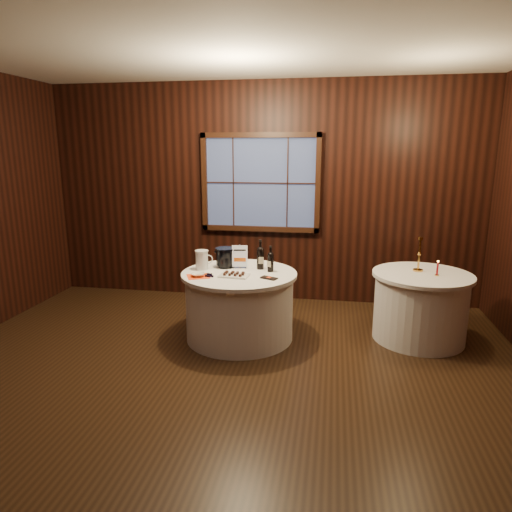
% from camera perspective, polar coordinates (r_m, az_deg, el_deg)
% --- Properties ---
extents(ground, '(6.00, 6.00, 0.00)m').
position_cam_1_polar(ground, '(4.43, -4.75, -15.14)').
color(ground, black).
rests_on(ground, ground).
extents(back_wall, '(6.00, 0.10, 3.00)m').
position_cam_1_polar(back_wall, '(6.36, 0.56, 8.19)').
color(back_wall, black).
rests_on(back_wall, ground).
extents(main_table, '(1.28, 1.28, 0.77)m').
position_cam_1_polar(main_table, '(5.17, -2.08, -6.16)').
color(main_table, white).
rests_on(main_table, ground).
extents(side_table, '(1.08, 1.08, 0.77)m').
position_cam_1_polar(side_table, '(5.44, 19.82, -5.93)').
color(side_table, white).
rests_on(side_table, ground).
extents(sign_stand, '(0.17, 0.10, 0.28)m').
position_cam_1_polar(sign_stand, '(5.19, -2.04, -0.55)').
color(sign_stand, '#B1B1B8').
rests_on(sign_stand, main_table).
extents(port_bottle_left, '(0.08, 0.09, 0.34)m').
position_cam_1_polar(port_bottle_left, '(5.16, 0.55, -0.04)').
color(port_bottle_left, black).
rests_on(port_bottle_left, main_table).
extents(port_bottle_right, '(0.07, 0.08, 0.29)m').
position_cam_1_polar(port_bottle_right, '(5.06, 1.83, -0.57)').
color(port_bottle_right, black).
rests_on(port_bottle_right, main_table).
extents(ice_bucket, '(0.22, 0.22, 0.23)m').
position_cam_1_polar(ice_bucket, '(5.25, -3.86, -0.14)').
color(ice_bucket, black).
rests_on(ice_bucket, main_table).
extents(chocolate_plate, '(0.32, 0.23, 0.04)m').
position_cam_1_polar(chocolate_plate, '(4.89, -2.76, -2.36)').
color(chocolate_plate, silver).
rests_on(chocolate_plate, main_table).
extents(chocolate_box, '(0.20, 0.15, 0.01)m').
position_cam_1_polar(chocolate_box, '(4.81, 1.63, -2.77)').
color(chocolate_box, black).
rests_on(chocolate_box, main_table).
extents(grape_bunch, '(0.16, 0.09, 0.04)m').
position_cam_1_polar(grape_bunch, '(4.90, -5.81, -2.38)').
color(grape_bunch, black).
rests_on(grape_bunch, main_table).
extents(glass_pitcher, '(0.20, 0.15, 0.22)m').
position_cam_1_polar(glass_pitcher, '(5.19, -6.77, -0.47)').
color(glass_pitcher, silver).
rests_on(glass_pitcher, main_table).
extents(orange_napkin, '(0.30, 0.30, 0.00)m').
position_cam_1_polar(orange_napkin, '(4.92, -7.26, -2.54)').
color(orange_napkin, '#F64314').
rests_on(orange_napkin, main_table).
extents(cracker_bowl, '(0.18, 0.18, 0.04)m').
position_cam_1_polar(cracker_bowl, '(4.92, -7.26, -2.32)').
color(cracker_bowl, silver).
rests_on(cracker_bowl, orange_napkin).
extents(brass_candlestick, '(0.11, 0.11, 0.39)m').
position_cam_1_polar(brass_candlestick, '(5.39, 19.68, -0.35)').
color(brass_candlestick, gold).
rests_on(brass_candlestick, side_table).
extents(red_candle, '(0.05, 0.05, 0.17)m').
position_cam_1_polar(red_candle, '(5.28, 21.73, -1.59)').
color(red_candle, gold).
rests_on(red_candle, side_table).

